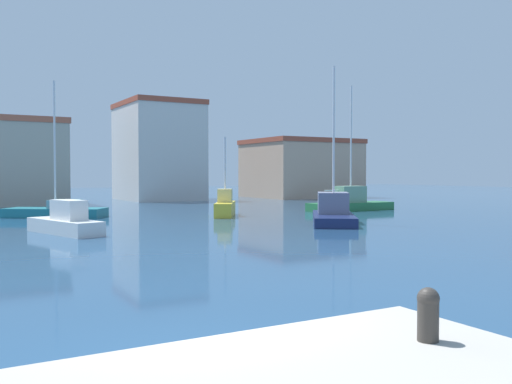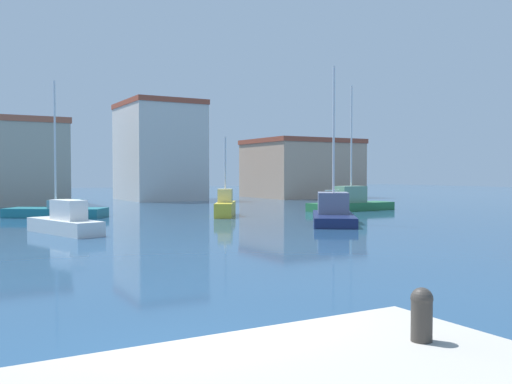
% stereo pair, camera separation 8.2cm
% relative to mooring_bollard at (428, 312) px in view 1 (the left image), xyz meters
% --- Properties ---
extents(water, '(160.00, 160.00, 0.00)m').
position_rel_mooring_bollard_xyz_m(water, '(13.47, 22.46, -1.29)').
color(water, navy).
rests_on(water, ground).
extents(mooring_bollard, '(0.23, 0.23, 0.55)m').
position_rel_mooring_bollard_xyz_m(mooring_bollard, '(0.00, 0.00, 0.00)').
color(mooring_bollard, '#38332D').
rests_on(mooring_bollard, pier_quay).
extents(sailboat_yellow_behind_lamppost, '(3.01, 4.05, 4.99)m').
position_rel_mooring_bollard_xyz_m(sailboat_yellow_behind_lamppost, '(11.51, 27.64, -0.67)').
color(sailboat_yellow_behind_lamppost, gold).
rests_on(sailboat_yellow_behind_lamppost, water).
extents(sailboat_navy_far_right, '(5.38, 6.44, 8.44)m').
position_rel_mooring_bollard_xyz_m(sailboat_navy_far_right, '(14.37, 20.28, -0.68)').
color(sailboat_navy_far_right, '#19234C').
rests_on(sailboat_navy_far_right, water).
extents(motorboat_white_distant_north, '(2.60, 4.97, 1.52)m').
position_rel_mooring_bollard_xyz_m(motorboat_white_distant_north, '(0.70, 21.91, -0.77)').
color(motorboat_white_distant_north, white).
rests_on(motorboat_white_distant_north, water).
extents(sailboat_teal_near_pier, '(6.11, 5.12, 8.35)m').
position_rel_mooring_bollard_xyz_m(sailboat_teal_near_pier, '(2.13, 31.94, -0.87)').
color(sailboat_teal_near_pier, '#1E707A').
rests_on(sailboat_teal_near_pier, water).
extents(sailboat_green_outer_mooring, '(6.75, 2.14, 9.01)m').
position_rel_mooring_bollard_xyz_m(sailboat_green_outer_mooring, '(21.78, 27.91, -0.69)').
color(sailboat_green_outer_mooring, '#28703D').
rests_on(sailboat_green_outer_mooring, water).
extents(yacht_club, '(7.20, 9.24, 9.92)m').
position_rel_mooring_bollard_xyz_m(yacht_club, '(15.46, 50.77, 3.68)').
color(yacht_club, beige).
rests_on(yacht_club, ground).
extents(harbor_office, '(11.05, 9.92, 6.49)m').
position_rel_mooring_bollard_xyz_m(harbor_office, '(31.65, 48.80, 1.96)').
color(harbor_office, tan).
rests_on(harbor_office, ground).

